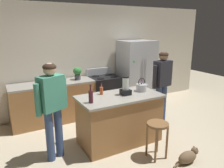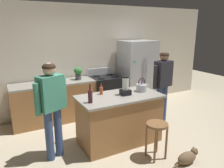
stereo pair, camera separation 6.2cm
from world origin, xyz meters
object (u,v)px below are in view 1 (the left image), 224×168
bar_stool (157,131)px  blender_appliance (126,87)px  kitchen_island (120,119)px  person_by_sink_right (162,80)px  cat (188,157)px  stove_range (105,94)px  potted_plant (77,73)px  tea_kettle (141,87)px  refrigerator (136,74)px  bottle_cooking_sauce (101,90)px  person_by_island_left (52,103)px  bottle_wine (91,96)px

bar_stool → blender_appliance: bearing=102.0°
kitchen_island → bar_stool: 0.81m
person_by_sink_right → cat: 1.86m
cat → person_by_sink_right: bearing=65.0°
person_by_sink_right → bar_stool: (-1.05, -1.11, -0.50)m
stove_range → cat: bearing=-86.2°
potted_plant → tea_kettle: 1.70m
cat → potted_plant: (-0.88, 2.68, 1.00)m
kitchen_island → stove_range: stove_range is taller
refrigerator → stove_range: size_ratio=1.63×
person_by_sink_right → cat: (-0.69, -1.49, -0.88)m
kitchen_island → bar_stool: size_ratio=2.47×
person_by_sink_right → refrigerator: bearing=85.5°
bar_stool → potted_plant: (-0.53, 2.31, 0.61)m
refrigerator → cat: size_ratio=3.48×
kitchen_island → bottle_cooking_sauce: 0.65m
kitchen_island → stove_range: size_ratio=1.40×
blender_appliance → person_by_island_left: bearing=177.4°
potted_plant → bottle_wine: bearing=-102.7°
person_by_sink_right → potted_plant: person_by_sink_right is taller
potted_plant → bottle_wine: 1.70m
kitchen_island → stove_range: (0.46, 1.52, 0.01)m
person_by_island_left → blender_appliance: 1.35m
person_by_island_left → cat: (1.86, -1.19, -0.88)m
potted_plant → tea_kettle: bearing=-63.2°
person_by_sink_right → cat: size_ratio=3.14×
person_by_island_left → refrigerator: bearing=28.7°
cat → bottle_wine: bearing=140.8°
refrigerator → bottle_cooking_sauce: 2.11m
stove_range → bar_stool: stove_range is taller
stove_range → blender_appliance: bearing=-102.5°
person_by_island_left → bottle_cooking_sauce: (0.96, 0.18, 0.02)m
bar_stool → cat: (0.35, -0.38, -0.38)m
person_by_island_left → bottle_cooking_sauce: person_by_island_left is taller
person_by_sink_right → bottle_wine: 2.01m
bottle_cooking_sauce → person_by_sink_right: bearing=4.6°
bar_stool → tea_kettle: (0.24, 0.80, 0.52)m
cat → person_by_island_left: bearing=147.4°
kitchen_island → blender_appliance: blender_appliance is taller
person_by_island_left → kitchen_island: bearing=-2.5°
cat → bottle_wine: bottle_wine is taller
cat → bottle_cooking_sauce: (-0.90, 1.36, 0.90)m
bottle_wine → bottle_cooking_sauce: size_ratio=1.46×
cat → refrigerator: bearing=73.4°
stove_range → tea_kettle: tea_kettle is taller
bar_stool → bottle_wine: bottle_wine is taller
kitchen_island → bottle_cooking_sauce: bottle_cooking_sauce is taller
refrigerator → person_by_island_left: bearing=-151.3°
blender_appliance → bottle_cooking_sauce: blender_appliance is taller
tea_kettle → bottle_cooking_sauce: bearing=166.2°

